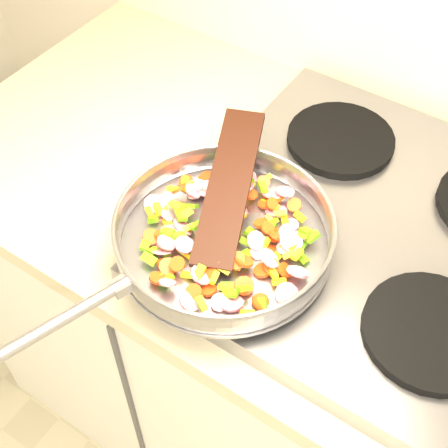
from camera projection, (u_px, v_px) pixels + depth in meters
The scene contains 7 objects.
cooktop at pixel (377, 234), 1.00m from camera, with size 0.60×0.60×0.04m, color #939399.
grate_fl at pixel (257, 242), 0.95m from camera, with size 0.19×0.19×0.02m, color black.
grate_fr at pixel (431, 331), 0.85m from camera, with size 0.19×0.19×0.02m, color black.
grate_bl at pixel (341, 139), 1.10m from camera, with size 0.19×0.19×0.02m, color black.
saute_pan at pixel (223, 233), 0.92m from camera, with size 0.36×0.52×0.06m.
vegetable_heap at pixel (229, 234), 0.93m from camera, with size 0.29×0.29×0.05m.
wooden_spatula at pixel (229, 186), 0.94m from camera, with size 0.28×0.06×0.01m, color black.
Camera 1 is at (-0.55, 1.00, 1.70)m, focal length 50.00 mm.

